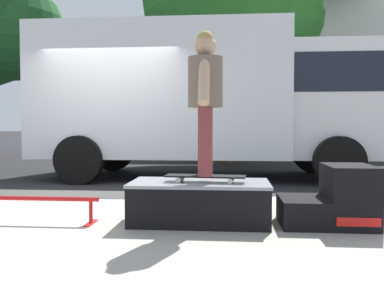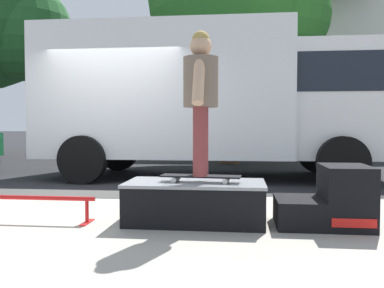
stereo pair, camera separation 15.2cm
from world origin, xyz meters
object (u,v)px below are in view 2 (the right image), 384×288
at_px(grind_rail, 21,202).
at_px(box_truck, 214,96).
at_px(kicker_ramp, 331,201).
at_px(skateboard, 201,177).
at_px(skate_box, 195,201).
at_px(street_tree_main, 239,1).
at_px(skater_kid, 201,91).

height_order(grind_rail, box_truck, box_truck).
distance_m(kicker_ramp, skateboard, 1.26).
xyz_separation_m(skate_box, street_tree_main, (0.40, 7.91, 4.24)).
relative_size(skate_box, grind_rail, 0.89).
bearing_deg(skateboard, grind_rail, -176.83).
distance_m(skate_box, box_truck, 4.80).
bearing_deg(box_truck, skater_kid, -87.97).
distance_m(grind_rail, skateboard, 1.83).
xyz_separation_m(kicker_ramp, skateboard, (-1.24, -0.04, 0.22)).
height_order(skate_box, skateboard, skateboard).
relative_size(kicker_ramp, skater_kid, 0.63).
relative_size(skate_box, skater_kid, 0.98).
relative_size(grind_rail, skater_kid, 1.10).
height_order(kicker_ramp, skater_kid, skater_kid).
height_order(skater_kid, box_truck, box_truck).
bearing_deg(kicker_ramp, street_tree_main, 96.47).
height_order(kicker_ramp, box_truck, box_truck).
xyz_separation_m(grind_rail, street_tree_main, (2.15, 8.05, 4.25)).
distance_m(grind_rail, box_truck, 5.21).
bearing_deg(skater_kid, skate_box, 143.30).
relative_size(kicker_ramp, skateboard, 1.10).
bearing_deg(kicker_ramp, box_truck, 107.02).
bearing_deg(skater_kid, box_truck, 92.03).
distance_m(kicker_ramp, skater_kid, 1.63).
distance_m(skate_box, grind_rail, 1.75).
bearing_deg(grind_rail, skateboard, 3.17).
height_order(grind_rail, street_tree_main, street_tree_main).
distance_m(skateboard, box_truck, 4.78).
xyz_separation_m(skate_box, grind_rail, (-1.75, -0.14, -0.02)).
bearing_deg(skate_box, kicker_ramp, -0.01).
height_order(skate_box, kicker_ramp, kicker_ramp).
distance_m(skate_box, street_tree_main, 8.98).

